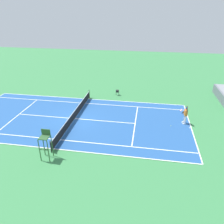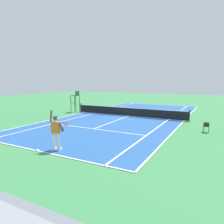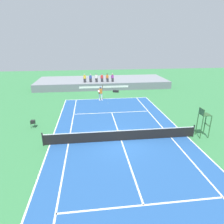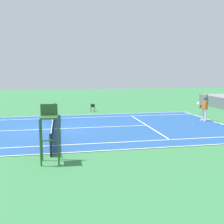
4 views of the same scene
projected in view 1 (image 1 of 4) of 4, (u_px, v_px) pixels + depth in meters
name	position (u px, v px, depth m)	size (l,w,h in m)	color
ground_plane	(75.00, 119.00, 22.87)	(80.00, 80.00, 0.00)	#387F47
court	(75.00, 119.00, 22.87)	(11.08, 23.88, 0.03)	#235193
net	(75.00, 114.00, 22.64)	(11.98, 0.10, 1.07)	black
tennis_player	(185.00, 115.00, 21.52)	(0.75, 0.72, 2.08)	white
tennis_ball	(171.00, 126.00, 21.42)	(0.07, 0.07, 0.07)	#D1E533
umpire_chair	(45.00, 141.00, 16.30)	(0.77, 0.77, 2.44)	#2D562D
ball_hopper	(117.00, 91.00, 28.76)	(0.36, 0.36, 0.70)	black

